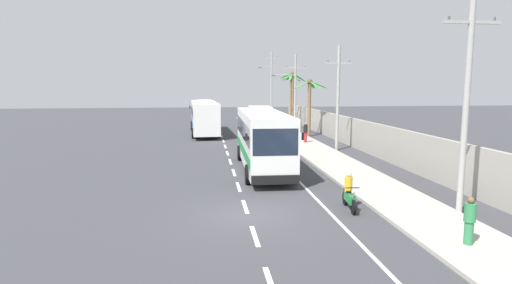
{
  "coord_description": "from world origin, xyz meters",
  "views": [
    {
      "loc": [
        -1.63,
        -16.15,
        5.17
      ],
      "look_at": [
        1.41,
        8.88,
        1.7
      ],
      "focal_mm": 29.41,
      "sensor_mm": 36.0,
      "label": 1
    }
  ],
  "objects_px": {
    "motorcycle_trailing": "(349,194)",
    "utility_pole_far": "(294,89)",
    "coach_bus_far_lane": "(204,116)",
    "palm_second": "(309,97)",
    "palm_nearest": "(291,86)",
    "utility_pole_distant": "(271,82)",
    "palm_third": "(293,86)",
    "motorcycle_beside_bus": "(277,138)",
    "pedestrian_near_kerb": "(470,220)",
    "utility_pole_mid": "(338,96)",
    "pedestrian_midwalk": "(305,132)",
    "coach_bus_foreground": "(262,137)",
    "utility_pole_nearest": "(466,100)"
  },
  "relations": [
    {
      "from": "palm_nearest",
      "to": "palm_third",
      "type": "height_order",
      "value": "palm_third"
    },
    {
      "from": "utility_pole_mid",
      "to": "utility_pole_far",
      "type": "height_order",
      "value": "utility_pole_far"
    },
    {
      "from": "pedestrian_near_kerb",
      "to": "palm_nearest",
      "type": "xyz_separation_m",
      "value": [
        3.05,
        42.73,
        4.01
      ]
    },
    {
      "from": "utility_pole_nearest",
      "to": "motorcycle_trailing",
      "type": "bearing_deg",
      "value": 162.52
    },
    {
      "from": "utility_pole_far",
      "to": "motorcycle_beside_bus",
      "type": "bearing_deg",
      "value": -107.83
    },
    {
      "from": "coach_bus_far_lane",
      "to": "palm_second",
      "type": "height_order",
      "value": "palm_second"
    },
    {
      "from": "motorcycle_trailing",
      "to": "utility_pole_far",
      "type": "distance_m",
      "value": 32.6
    },
    {
      "from": "coach_bus_foreground",
      "to": "utility_pole_far",
      "type": "xyz_separation_m",
      "value": [
        6.96,
        23.38,
        2.66
      ]
    },
    {
      "from": "motorcycle_trailing",
      "to": "palm_second",
      "type": "height_order",
      "value": "palm_second"
    },
    {
      "from": "pedestrian_midwalk",
      "to": "utility_pole_mid",
      "type": "relative_size",
      "value": 0.21
    },
    {
      "from": "motorcycle_beside_bus",
      "to": "pedestrian_midwalk",
      "type": "xyz_separation_m",
      "value": [
        2.6,
        0.57,
        0.42
      ]
    },
    {
      "from": "motorcycle_trailing",
      "to": "utility_pole_far",
      "type": "xyz_separation_m",
      "value": [
        4.5,
        32.05,
        3.97
      ]
    },
    {
      "from": "motorcycle_beside_bus",
      "to": "motorcycle_trailing",
      "type": "height_order",
      "value": "motorcycle_trailing"
    },
    {
      "from": "utility_pole_distant",
      "to": "palm_nearest",
      "type": "relative_size",
      "value": 1.54
    },
    {
      "from": "coach_bus_far_lane",
      "to": "utility_pole_distant",
      "type": "xyz_separation_m",
      "value": [
        10.35,
        21.06,
        3.57
      ]
    },
    {
      "from": "motorcycle_trailing",
      "to": "pedestrian_midwalk",
      "type": "xyz_separation_m",
      "value": [
        2.8,
        19.23,
        0.4
      ]
    },
    {
      "from": "coach_bus_foreground",
      "to": "utility_pole_mid",
      "type": "xyz_separation_m",
      "value": [
        6.85,
        6.71,
        2.28
      ]
    },
    {
      "from": "coach_bus_foreground",
      "to": "pedestrian_midwalk",
      "type": "height_order",
      "value": "coach_bus_foreground"
    },
    {
      "from": "palm_second",
      "to": "palm_nearest",
      "type": "bearing_deg",
      "value": 86.02
    },
    {
      "from": "palm_second",
      "to": "palm_third",
      "type": "relative_size",
      "value": 0.85
    },
    {
      "from": "motorcycle_beside_bus",
      "to": "utility_pole_distant",
      "type": "height_order",
      "value": "utility_pole_distant"
    },
    {
      "from": "coach_bus_far_lane",
      "to": "palm_nearest",
      "type": "xyz_separation_m",
      "value": [
        11.35,
        10.52,
        3.05
      ]
    },
    {
      "from": "coach_bus_foreground",
      "to": "utility_pole_nearest",
      "type": "relative_size",
      "value": 1.26
    },
    {
      "from": "palm_second",
      "to": "pedestrian_midwalk",
      "type": "bearing_deg",
      "value": -107.29
    },
    {
      "from": "pedestrian_midwalk",
      "to": "utility_pole_distant",
      "type": "bearing_deg",
      "value": -92.16
    },
    {
      "from": "utility_pole_mid",
      "to": "coach_bus_foreground",
      "type": "bearing_deg",
      "value": -135.59
    },
    {
      "from": "utility_pole_mid",
      "to": "motorcycle_trailing",
      "type": "bearing_deg",
      "value": -105.93
    },
    {
      "from": "motorcycle_beside_bus",
      "to": "pedestrian_midwalk",
      "type": "bearing_deg",
      "value": 12.29
    },
    {
      "from": "motorcycle_trailing",
      "to": "palm_second",
      "type": "relative_size",
      "value": 0.34
    },
    {
      "from": "palm_third",
      "to": "palm_nearest",
      "type": "bearing_deg",
      "value": 81.53
    },
    {
      "from": "coach_bus_foreground",
      "to": "motorcycle_trailing",
      "type": "distance_m",
      "value": 9.11
    },
    {
      "from": "pedestrian_near_kerb",
      "to": "coach_bus_far_lane",
      "type": "bearing_deg",
      "value": -177.68
    },
    {
      "from": "motorcycle_trailing",
      "to": "palm_second",
      "type": "xyz_separation_m",
      "value": [
        4.41,
        24.42,
        3.28
      ]
    },
    {
      "from": "utility_pole_far",
      "to": "utility_pole_distant",
      "type": "relative_size",
      "value": 0.85
    },
    {
      "from": "coach_bus_foreground",
      "to": "utility_pole_far",
      "type": "bearing_deg",
      "value": 73.43
    },
    {
      "from": "pedestrian_midwalk",
      "to": "palm_nearest",
      "type": "relative_size",
      "value": 0.26
    },
    {
      "from": "utility_pole_distant",
      "to": "palm_third",
      "type": "distance_m",
      "value": 14.37
    },
    {
      "from": "utility_pole_mid",
      "to": "palm_third",
      "type": "bearing_deg",
      "value": 88.76
    },
    {
      "from": "motorcycle_trailing",
      "to": "palm_second",
      "type": "bearing_deg",
      "value": 79.76
    },
    {
      "from": "motorcycle_trailing",
      "to": "utility_pole_mid",
      "type": "bearing_deg",
      "value": 74.07
    },
    {
      "from": "coach_bus_foreground",
      "to": "motorcycle_trailing",
      "type": "relative_size",
      "value": 5.6
    },
    {
      "from": "utility_pole_distant",
      "to": "palm_third",
      "type": "relative_size",
      "value": 1.52
    },
    {
      "from": "coach_bus_far_lane",
      "to": "pedestrian_midwalk",
      "type": "bearing_deg",
      "value": -43.85
    },
    {
      "from": "motorcycle_trailing",
      "to": "coach_bus_far_lane",
      "type": "bearing_deg",
      "value": 102.21
    },
    {
      "from": "pedestrian_near_kerb",
      "to": "utility_pole_mid",
      "type": "distance_m",
      "value": 20.31
    },
    {
      "from": "utility_pole_far",
      "to": "pedestrian_near_kerb",
      "type": "bearing_deg",
      "value": -93.4
    },
    {
      "from": "motorcycle_beside_bus",
      "to": "pedestrian_near_kerb",
      "type": "bearing_deg",
      "value": -84.76
    },
    {
      "from": "pedestrian_midwalk",
      "to": "palm_third",
      "type": "xyz_separation_m",
      "value": [
        2.0,
        15.13,
        3.97
      ]
    },
    {
      "from": "palm_second",
      "to": "motorcycle_trailing",
      "type": "bearing_deg",
      "value": -100.24
    },
    {
      "from": "coach_bus_foreground",
      "to": "coach_bus_far_lane",
      "type": "bearing_deg",
      "value": 100.52
    }
  ]
}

